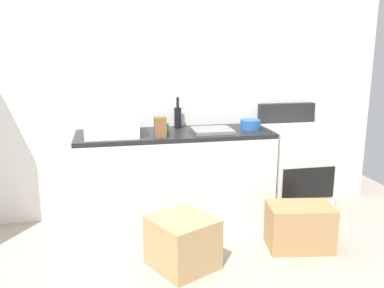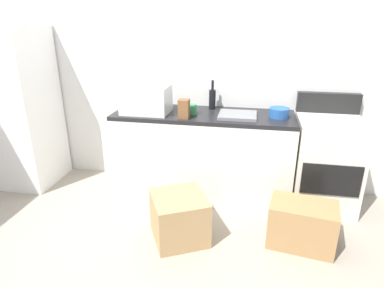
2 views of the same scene
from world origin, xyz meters
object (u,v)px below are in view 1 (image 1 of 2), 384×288
object	(u,v)px
stove_oven	(294,169)
cardboard_box_medium	(183,242)
mixing_bowl	(250,124)
coffee_mug	(164,128)
cardboard_box_large	(299,227)
microwave	(111,121)
knife_block	(160,127)
wine_bottle	(178,117)

from	to	relation	value
stove_oven	cardboard_box_medium	distance (m)	1.56
cardboard_box_medium	mixing_bowl	bearing A→B (deg)	44.90
mixing_bowl	cardboard_box_medium	world-z (taller)	mixing_bowl
stove_oven	coffee_mug	xyz separation A→B (m)	(-1.32, -0.06, 0.48)
stove_oven	mixing_bowl	distance (m)	0.68
coffee_mug	mixing_bowl	xyz separation A→B (m)	(0.84, 0.05, -0.00)
coffee_mug	mixing_bowl	size ratio (longest dim) A/B	0.53
mixing_bowl	cardboard_box_large	xyz separation A→B (m)	(0.21, -0.71, -0.75)
coffee_mug	mixing_bowl	world-z (taller)	coffee_mug
microwave	knife_block	distance (m)	0.43
mixing_bowl	microwave	bearing A→B (deg)	-176.83
wine_bottle	coffee_mug	size ratio (longest dim) A/B	3.00
microwave	cardboard_box_medium	bearing A→B (deg)	-56.38
stove_oven	cardboard_box_medium	world-z (taller)	stove_oven
microwave	knife_block	world-z (taller)	microwave
stove_oven	cardboard_box_large	bearing A→B (deg)	-110.97
wine_bottle	knife_block	size ratio (longest dim) A/B	1.67
stove_oven	cardboard_box_large	world-z (taller)	stove_oven
microwave	wine_bottle	world-z (taller)	wine_bottle
coffee_mug	cardboard_box_large	bearing A→B (deg)	-32.19
knife_block	cardboard_box_large	size ratio (longest dim) A/B	0.34
microwave	cardboard_box_large	world-z (taller)	microwave
mixing_bowl	cardboard_box_large	distance (m)	1.06
cardboard_box_large	mixing_bowl	bearing A→B (deg)	106.43
wine_bottle	mixing_bowl	xyz separation A→B (m)	(0.67, -0.19, -0.06)
cardboard_box_large	cardboard_box_medium	bearing A→B (deg)	-174.49
microwave	cardboard_box_medium	distance (m)	1.22
coffee_mug	cardboard_box_medium	xyz separation A→B (m)	(0.02, -0.76, -0.75)
mixing_bowl	knife_block	bearing A→B (deg)	-167.55
wine_bottle	microwave	bearing A→B (deg)	-157.57
wine_bottle	cardboard_box_medium	size ratio (longest dim) A/B	0.66
stove_oven	microwave	size ratio (longest dim) A/B	2.39
stove_oven	wine_bottle	xyz separation A→B (m)	(-1.16, 0.18, 0.54)
mixing_bowl	cardboard_box_medium	distance (m)	1.37
stove_oven	wine_bottle	size ratio (longest dim) A/B	3.67
knife_block	mixing_bowl	distance (m)	0.91
cardboard_box_medium	microwave	bearing A→B (deg)	123.62
mixing_bowl	coffee_mug	bearing A→B (deg)	-176.37
microwave	wine_bottle	bearing A→B (deg)	22.43
knife_block	mixing_bowl	world-z (taller)	knife_block
microwave	cardboard_box_large	bearing A→B (deg)	-22.90
coffee_mug	cardboard_box_large	xyz separation A→B (m)	(1.05, -0.66, -0.76)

